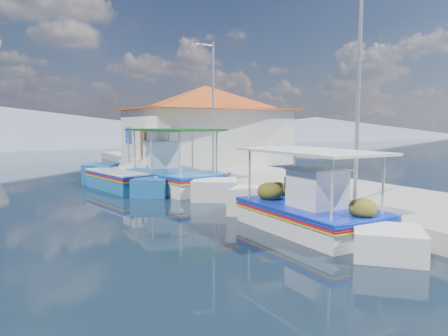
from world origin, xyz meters
TOP-DOWN VIEW (x-y plane):
  - ground at (0.00, 0.00)m, footprint 160.00×160.00m
  - quay at (5.90, 6.00)m, footprint 5.00×44.00m
  - bollards at (3.80, 5.25)m, footprint 0.20×17.20m
  - main_caique at (2.36, 1.46)m, footprint 2.13×7.10m
  - caique_green_canopy at (1.95, 9.47)m, footprint 3.18×7.44m
  - caique_blue_hull at (0.28, 10.94)m, footprint 2.66×6.47m
  - caique_far at (2.06, 11.57)m, footprint 2.58×8.01m
  - harbor_building at (6.20, 15.00)m, footprint 10.49×10.49m
  - lamp_post_near at (4.51, 2.00)m, footprint 1.21×0.14m
  - lamp_post_far at (4.51, 11.00)m, footprint 1.21×0.14m
  - mountain_ridge at (6.54, 56.00)m, footprint 171.40×96.00m

SIDE VIEW (x-z plane):
  - ground at x=0.00m, z-range 0.00..0.00m
  - quay at x=5.90m, z-range 0.00..0.50m
  - caique_blue_hull at x=0.28m, z-range -0.27..0.90m
  - caique_green_canopy at x=1.95m, z-range -0.99..1.84m
  - main_caique at x=2.36m, z-range -0.72..1.62m
  - caique_far at x=2.06m, z-range -0.88..1.92m
  - bollards at x=3.80m, z-range 0.50..0.80m
  - mountain_ridge at x=6.54m, z-range -0.71..4.79m
  - harbor_building at x=6.20m, z-range 0.58..4.98m
  - lamp_post_near at x=4.51m, z-range 0.85..6.85m
  - lamp_post_far at x=4.51m, z-range 0.85..6.85m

